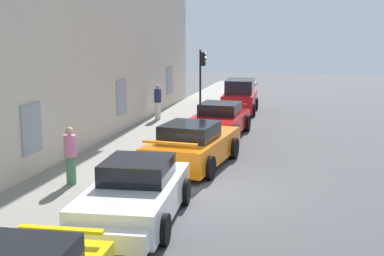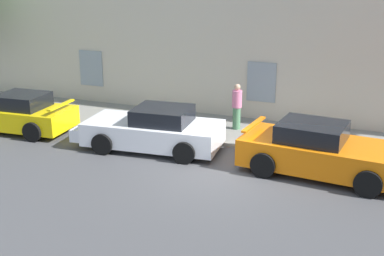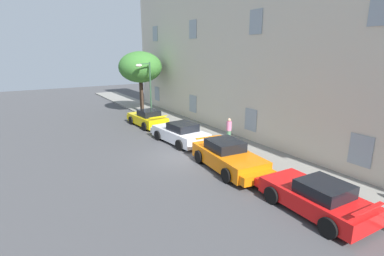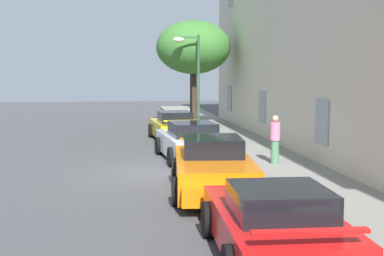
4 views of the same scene
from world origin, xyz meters
The scene contains 6 objects.
ground_plane centered at (0.00, 0.00, 0.00)m, with size 80.00×80.00×0.00m, color #444447.
sidewalk centered at (0.00, 3.80, 0.07)m, with size 60.00×3.14×0.14m, color gray.
sportscar_red_lead centered at (-8.18, 1.16, 0.61)m, with size 4.58×2.26×1.40m.
sportscar_yellow_flank centered at (-2.70, 1.22, 0.63)m, with size 4.95×2.47×1.43m.
sportscar_white_middle centered at (3.06, 1.08, 0.66)m, with size 5.18×2.58×1.49m.
pedestrian_strolling centered at (-0.50, 3.87, 0.99)m, with size 0.43×0.43×1.66m.
Camera 2 is at (4.35, -12.78, 5.69)m, focal length 46.81 mm.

